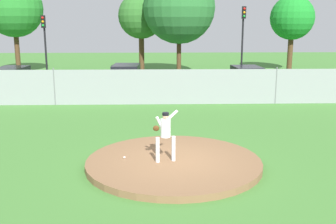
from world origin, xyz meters
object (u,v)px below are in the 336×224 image
object	(u,v)px
parked_car_teal	(246,80)
parked_car_white	(12,80)
parked_car_champagne	(126,79)
pitcher_youth	(165,131)
traffic_light_near	(45,37)
baseball	(124,157)
traffic_cone_orange	(88,84)
traffic_light_far	(243,31)

from	to	relation	value
parked_car_teal	parked_car_white	bearing A→B (deg)	179.09
parked_car_teal	parked_car_champagne	bearing A→B (deg)	178.60
pitcher_youth	traffic_light_near	world-z (taller)	traffic_light_near
pitcher_youth	baseball	bearing A→B (deg)	166.60
parked_car_white	traffic_cone_orange	size ratio (longest dim) A/B	8.68
parked_car_champagne	parked_car_white	bearing A→B (deg)	179.61
pitcher_youth	parked_car_white	distance (m)	17.37
pitcher_youth	parked_car_champagne	size ratio (longest dim) A/B	0.38
pitcher_youth	parked_car_white	size ratio (longest dim) A/B	0.36
pitcher_youth	traffic_light_near	size ratio (longest dim) A/B	0.34
traffic_cone_orange	traffic_light_near	xyz separation A→B (m)	(-3.42, 2.49, 3.11)
parked_car_teal	traffic_light_far	world-z (taller)	traffic_light_far
traffic_cone_orange	traffic_light_far	bearing A→B (deg)	15.34
traffic_cone_orange	traffic_light_near	size ratio (longest dim) A/B	0.11
parked_car_champagne	traffic_light_far	world-z (taller)	traffic_light_far
pitcher_youth	traffic_cone_orange	distance (m)	16.70
pitcher_youth	parked_car_champagne	world-z (taller)	pitcher_youth
baseball	traffic_cone_orange	xyz separation A→B (m)	(-3.66, 15.58, 0.01)
parked_car_champagne	traffic_light_far	size ratio (longest dim) A/B	0.80
pitcher_youth	traffic_light_far	size ratio (longest dim) A/B	0.30
traffic_light_near	traffic_light_far	distance (m)	14.77
baseball	parked_car_teal	bearing A→B (deg)	63.15
parked_car_teal	traffic_cone_orange	bearing A→B (deg)	170.73
baseball	traffic_cone_orange	distance (m)	16.01
baseball	parked_car_champagne	bearing A→B (deg)	93.60
traffic_light_near	parked_car_white	bearing A→B (deg)	-107.58
baseball	pitcher_youth	bearing A→B (deg)	-13.40
traffic_cone_orange	baseball	bearing A→B (deg)	-76.76
traffic_light_near	traffic_light_far	xyz separation A→B (m)	(14.75, 0.61, 0.40)
traffic_cone_orange	traffic_light_far	xyz separation A→B (m)	(11.32, 3.11, 3.51)
traffic_cone_orange	traffic_light_near	world-z (taller)	traffic_light_near
traffic_cone_orange	traffic_light_far	size ratio (longest dim) A/B	0.10
parked_car_white	traffic_light_far	xyz separation A→B (m)	(16.01, 4.60, 2.99)
baseball	traffic_light_far	xyz separation A→B (m)	(7.66, 18.69, 3.52)
parked_car_champagne	traffic_cone_orange	distance (m)	3.24
parked_car_teal	traffic_light_far	bearing A→B (deg)	82.34
parked_car_teal	pitcher_youth	bearing A→B (deg)	-111.81
parked_car_white	traffic_cone_orange	bearing A→B (deg)	17.71
parked_car_teal	traffic_light_near	size ratio (longest dim) A/B	0.86
parked_car_white	parked_car_champagne	distance (m)	7.47
parked_car_teal	parked_car_champagne	size ratio (longest dim) A/B	0.94
pitcher_youth	traffic_light_near	bearing A→B (deg)	114.62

